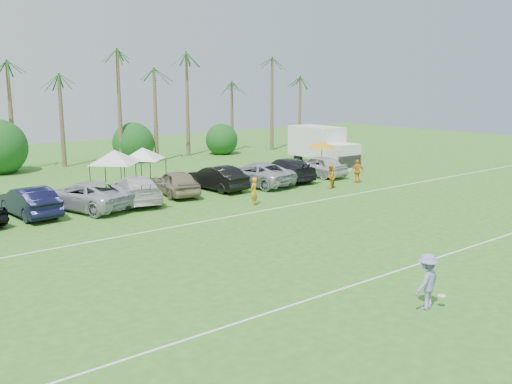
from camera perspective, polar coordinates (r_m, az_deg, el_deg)
ground at (r=23.50m, az=18.22°, el=-8.63°), size 120.00×120.00×0.00m
field_lines at (r=28.39m, az=4.61°, el=-4.68°), size 80.00×12.10×0.01m
palm_tree_4 at (r=52.00m, az=-22.47°, el=10.03°), size 2.40×2.40×8.90m
palm_tree_5 at (r=53.28m, az=-18.34°, el=11.24°), size 2.40×2.40×9.90m
palm_tree_6 at (r=54.83m, az=-14.40°, el=12.34°), size 2.40×2.40×10.90m
palm_tree_7 at (r=56.64m, az=-10.66°, el=13.30°), size 2.40×2.40×11.90m
palm_tree_8 at (r=59.12m, az=-6.21°, el=10.82°), size 2.40×2.40×8.90m
palm_tree_9 at (r=61.95m, az=-2.25°, el=11.69°), size 2.40×2.40×9.90m
palm_tree_10 at (r=65.06m, az=1.38°, el=12.42°), size 2.40×2.40×10.90m
palm_tree_11 at (r=67.72m, az=4.05°, el=13.07°), size 2.40×2.40×11.90m
bush_tree_2 at (r=56.88m, az=-12.62°, el=4.87°), size 4.00×4.00×4.00m
bush_tree_3 at (r=61.89m, az=-4.25°, el=5.59°), size 4.00×4.00×4.00m
sideline_player_a at (r=35.66m, az=-0.22°, el=0.06°), size 0.76×0.65×1.76m
sideline_player_b at (r=41.60m, az=7.44°, el=1.53°), size 1.02×0.93×1.71m
sideline_player_c at (r=44.17m, az=10.11°, el=2.06°), size 1.14×0.74×1.80m
box_truck at (r=52.21m, az=6.71°, el=4.65°), size 2.89×7.03×3.58m
canopy_tent_left at (r=41.50m, az=-13.98°, el=4.10°), size 4.16×4.16×3.37m
canopy_tent_right at (r=44.13m, az=-11.28°, el=4.38°), size 3.91×3.91×3.16m
market_umbrella at (r=47.91m, az=6.59°, el=4.73°), size 2.46×2.46×2.74m
frisbee_player at (r=20.51m, az=16.71°, el=-8.56°), size 1.35×0.90×1.95m
parked_car_1 at (r=35.21m, az=-21.72°, el=-0.90°), size 2.23×5.40×1.74m
parked_car_2 at (r=35.97m, az=-16.62°, el=-0.33°), size 4.70×6.84×1.74m
parked_car_3 at (r=37.27m, az=-11.98°, el=0.28°), size 3.70×6.38×1.74m
parked_car_4 at (r=39.17m, az=-8.00°, el=0.94°), size 3.01×5.40×1.74m
parked_car_5 at (r=40.80m, az=-3.98°, el=1.42°), size 2.19×5.38×1.74m
parked_car_6 at (r=42.40m, az=-0.03°, el=1.82°), size 3.70×6.58×1.74m
parked_car_7 at (r=44.76m, az=2.94°, el=2.30°), size 3.10×6.23×1.74m
parked_car_8 at (r=46.71m, az=6.24°, el=2.61°), size 2.40×5.23×1.74m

